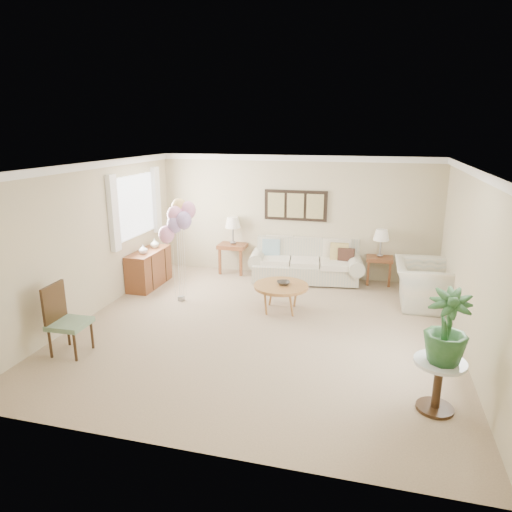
{
  "coord_description": "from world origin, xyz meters",
  "views": [
    {
      "loc": [
        1.62,
        -6.59,
        3.12
      ],
      "look_at": [
        -0.26,
        0.6,
        1.05
      ],
      "focal_mm": 32.0,
      "sensor_mm": 36.0,
      "label": 1
    }
  ],
  "objects_px": {
    "coffee_table": "(281,287)",
    "balloon_cluster": "(178,219)",
    "sofa": "(306,264)",
    "accent_chair": "(64,318)",
    "armchair": "(425,284)"
  },
  "relations": [
    {
      "from": "armchair",
      "to": "accent_chair",
      "type": "relative_size",
      "value": 1.19
    },
    {
      "from": "sofa",
      "to": "accent_chair",
      "type": "relative_size",
      "value": 2.44
    },
    {
      "from": "accent_chair",
      "to": "armchair",
      "type": "bearing_deg",
      "value": 32.24
    },
    {
      "from": "sofa",
      "to": "coffee_table",
      "type": "xyz_separation_m",
      "value": [
        -0.17,
        -1.82,
        0.1
      ]
    },
    {
      "from": "armchair",
      "to": "balloon_cluster",
      "type": "relative_size",
      "value": 0.64
    },
    {
      "from": "armchair",
      "to": "accent_chair",
      "type": "bearing_deg",
      "value": 121.9
    },
    {
      "from": "sofa",
      "to": "coffee_table",
      "type": "distance_m",
      "value": 1.83
    },
    {
      "from": "accent_chair",
      "to": "balloon_cluster",
      "type": "distance_m",
      "value": 2.65
    },
    {
      "from": "balloon_cluster",
      "to": "coffee_table",
      "type": "bearing_deg",
      "value": -0.05
    },
    {
      "from": "coffee_table",
      "to": "armchair",
      "type": "xyz_separation_m",
      "value": [
        2.48,
        0.93,
        -0.05
      ]
    },
    {
      "from": "balloon_cluster",
      "to": "armchair",
      "type": "bearing_deg",
      "value": 11.96
    },
    {
      "from": "coffee_table",
      "to": "balloon_cluster",
      "type": "distance_m",
      "value": 2.21
    },
    {
      "from": "coffee_table",
      "to": "accent_chair",
      "type": "xyz_separation_m",
      "value": [
        -2.67,
        -2.32,
        0.09
      ]
    },
    {
      "from": "accent_chair",
      "to": "coffee_table",
      "type": "bearing_deg",
      "value": 40.96
    },
    {
      "from": "sofa",
      "to": "accent_chair",
      "type": "height_order",
      "value": "accent_chair"
    }
  ]
}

